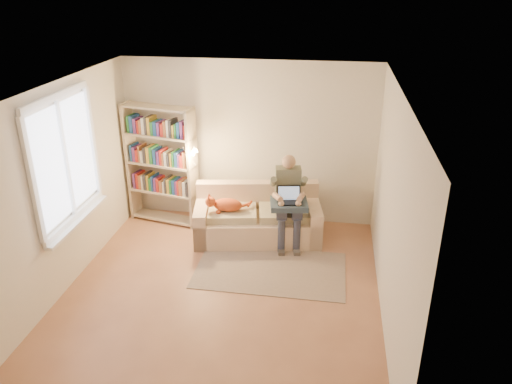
% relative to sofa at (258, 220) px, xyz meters
% --- Properties ---
extents(floor, '(4.50, 4.50, 0.00)m').
position_rel_sofa_xyz_m(floor, '(-0.24, -1.57, -0.29)').
color(floor, '#9B6346').
rests_on(floor, ground).
extents(ceiling, '(4.00, 4.50, 0.02)m').
position_rel_sofa_xyz_m(ceiling, '(-0.24, -1.57, 2.31)').
color(ceiling, white).
rests_on(ceiling, wall_back).
extents(wall_left, '(0.02, 4.50, 2.60)m').
position_rel_sofa_xyz_m(wall_left, '(-2.24, -1.57, 1.01)').
color(wall_left, silver).
rests_on(wall_left, floor).
extents(wall_right, '(0.02, 4.50, 2.60)m').
position_rel_sofa_xyz_m(wall_right, '(1.76, -1.57, 1.01)').
color(wall_right, silver).
rests_on(wall_right, floor).
extents(wall_back, '(4.00, 0.02, 2.60)m').
position_rel_sofa_xyz_m(wall_back, '(-0.24, 0.68, 1.01)').
color(wall_back, silver).
rests_on(wall_back, floor).
extents(wall_front, '(4.00, 0.02, 2.60)m').
position_rel_sofa_xyz_m(wall_front, '(-0.24, -3.82, 1.01)').
color(wall_front, silver).
rests_on(wall_front, floor).
extents(window, '(0.12, 1.52, 1.69)m').
position_rel_sofa_xyz_m(window, '(-2.19, -1.37, 1.08)').
color(window, white).
rests_on(window, wall_left).
extents(sofa, '(2.00, 1.15, 0.80)m').
position_rel_sofa_xyz_m(sofa, '(0.00, 0.00, 0.00)').
color(sofa, beige).
rests_on(sofa, floor).
extents(person, '(0.46, 0.64, 1.36)m').
position_rel_sofa_xyz_m(person, '(0.47, -0.07, 0.47)').
color(person, slate).
rests_on(person, sofa).
extents(cat, '(0.65, 0.31, 0.24)m').
position_rel_sofa_xyz_m(cat, '(-0.43, -0.19, 0.32)').
color(cat, orange).
rests_on(cat, sofa).
extents(blanket, '(0.60, 0.52, 0.08)m').
position_rel_sofa_xyz_m(blanket, '(0.46, -0.20, 0.39)').
color(blanket, '#2D3E4F').
rests_on(blanket, person).
extents(laptop, '(0.37, 0.33, 0.27)m').
position_rel_sofa_xyz_m(laptop, '(0.46, -0.19, 0.49)').
color(laptop, black).
rests_on(laptop, blanket).
extents(bookshelf, '(1.27, 0.61, 1.94)m').
position_rel_sofa_xyz_m(bookshelf, '(-1.59, 0.33, 0.78)').
color(bookshelf, '#B9A88C').
rests_on(bookshelf, floor).
extents(rug, '(2.06, 1.23, 0.01)m').
position_rel_sofa_xyz_m(rug, '(0.32, -0.93, -0.29)').
color(rug, gray).
rests_on(rug, floor).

